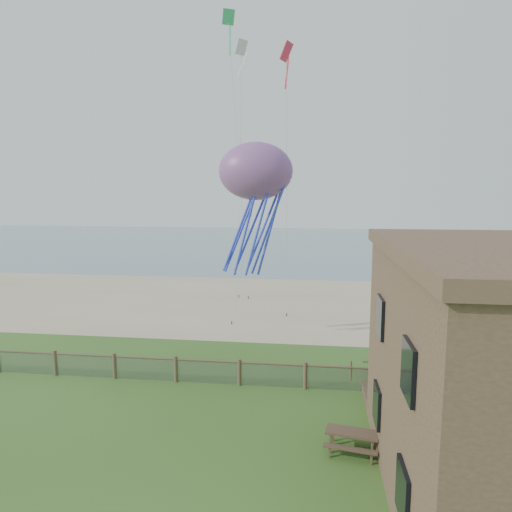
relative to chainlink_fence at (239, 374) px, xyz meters
name	(u,v)px	position (x,y,z in m)	size (l,w,h in m)	color
ground	(210,461)	(0.00, -6.00, -0.55)	(160.00, 160.00, 0.00)	#32531C
sand_beach	(272,303)	(0.00, 16.00, -0.55)	(72.00, 20.00, 0.02)	tan
ocean	(295,243)	(0.00, 60.00, -0.55)	(160.00, 68.00, 0.02)	slate
chainlink_fence	(239,374)	(0.00, 0.00, 0.00)	(36.20, 0.20, 1.25)	brown
picnic_table	(352,442)	(4.68, -4.90, -0.18)	(1.75, 1.32, 0.74)	brown
octopus_kite	(256,208)	(-0.10, 6.55, 7.37)	(3.90, 2.75, 8.03)	orange
kite_white	(241,55)	(-1.98, 13.40, 17.73)	(1.03, 0.70, 2.13)	silver
kite_red	(286,62)	(1.51, 8.05, 15.71)	(1.08, 0.70, 2.27)	red
kite_green	(229,28)	(-2.81, 13.04, 19.42)	(1.01, 0.70, 2.49)	#33BF6F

